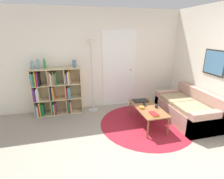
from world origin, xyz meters
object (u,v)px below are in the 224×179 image
at_px(couch, 188,110).
at_px(bowl, 142,107).
at_px(vase_on_shelf, 74,64).
at_px(bottle_left, 32,65).
at_px(bottle_right, 45,64).
at_px(bottle_middle, 38,65).
at_px(bookshelf, 55,91).
at_px(coffee_table, 148,109).
at_px(cup, 156,106).
at_px(floor_lamp, 91,56).
at_px(laptop, 140,101).

relative_size(couch, bowl, 12.60).
bearing_deg(vase_on_shelf, bottle_left, 179.15).
relative_size(bottle_left, bottle_right, 0.83).
distance_m(bottle_middle, bottle_right, 0.14).
xyz_separation_m(bookshelf, vase_on_shelf, (0.53, -0.00, 0.68)).
height_order(bowl, bottle_right, bottle_right).
height_order(bookshelf, coffee_table, bookshelf).
relative_size(bowl, vase_on_shelf, 0.66).
xyz_separation_m(coffee_table, cup, (0.17, -0.06, 0.08)).
distance_m(bottle_left, vase_on_shelf, 0.97).
height_order(floor_lamp, coffee_table, floor_lamp).
distance_m(bowl, bottle_right, 2.48).
bearing_deg(cup, couch, 1.53).
distance_m(laptop, bottle_left, 2.70).
relative_size(couch, laptop, 4.20).
distance_m(bottle_right, vase_on_shelf, 0.69).
xyz_separation_m(bottle_middle, bottle_right, (0.14, 0.02, 0.00)).
height_order(coffee_table, bottle_right, bottle_right).
distance_m(floor_lamp, bottle_middle, 1.26).
bearing_deg(bowl, laptop, 70.62).
bearing_deg(coffee_table, cup, -20.02).
relative_size(laptop, bottle_left, 1.71).
height_order(couch, coffee_table, couch).
distance_m(bookshelf, bowl, 2.20).
bearing_deg(vase_on_shelf, bottle_middle, -178.34).
bearing_deg(floor_lamp, couch, -27.96).
bearing_deg(couch, coffee_table, 177.75).
bearing_deg(bowl, bookshelf, 148.61).
bearing_deg(bottle_left, laptop, -16.96).
bearing_deg(bookshelf, vase_on_shelf, -0.33).
bearing_deg(bottle_middle, vase_on_shelf, 1.66).
relative_size(floor_lamp, cup, 26.18).
xyz_separation_m(bottle_left, bottle_right, (0.28, -0.01, 0.02)).
relative_size(bottle_middle, bottle_right, 0.99).
bearing_deg(couch, bottle_middle, 161.22).
bearing_deg(bottle_left, bookshelf, -1.48).
bearing_deg(coffee_table, laptop, 91.85).
bearing_deg(bookshelf, couch, -20.89).
distance_m(floor_lamp, couch, 2.67).
bearing_deg(couch, bowl, 178.88).
bearing_deg(bottle_right, bottle_middle, -169.93).
relative_size(couch, cup, 21.29).
distance_m(floor_lamp, bottle_left, 1.40).
distance_m(coffee_table, vase_on_shelf, 2.07).
bearing_deg(bottle_middle, bookshelf, 5.23).
bearing_deg(coffee_table, vase_on_shelf, 143.13).
xyz_separation_m(laptop, bowl, (-0.14, -0.41, 0.01)).
xyz_separation_m(coffee_table, bowl, (-0.16, -0.02, 0.06)).
bearing_deg(coffee_table, bowl, -173.71).
bearing_deg(cup, bookshelf, 151.64).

